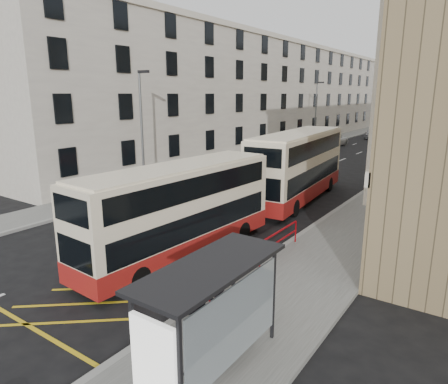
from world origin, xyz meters
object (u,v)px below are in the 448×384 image
Objects in this scene: car_silver at (372,134)px; car_dark at (383,130)px; double_decker_front at (180,211)px; pedestrian_near at (220,309)px; white_van at (331,141)px; street_lamp_near at (142,126)px; car_red at (419,130)px; street_lamp_far at (316,110)px; double_decker_rear at (298,166)px; pedestrian_far at (193,288)px; pedestrian_mid at (202,341)px; bus_shelter at (207,301)px.

car_dark is at bearing 79.09° from car_silver.
double_decker_front is 6.39m from pedestrian_near.
street_lamp_near is at bearing -81.07° from white_van.
street_lamp_far is at bearing 92.81° from car_red.
double_decker_rear is 6.43× the size of pedestrian_near.
car_silver is (-9.36, 54.72, -0.31)m from pedestrian_far.
white_van is 0.96× the size of car_red.
double_decker_rear reaches higher than pedestrian_far.
street_lamp_far is 0.72× the size of double_decker_rear.
pedestrian_mid reaches higher than car_dark.
pedestrian_near is 0.33× the size of white_van.
pedestrian_near is at bearing -36.45° from double_decker_front.
car_silver is 0.96× the size of car_dark.
bus_shelter reaches higher than white_van.
double_decker_front reaches higher than pedestrian_far.
double_decker_front is 7.81m from pedestrian_mid.
street_lamp_far is 4.34× the size of pedestrian_far.
double_decker_front reaches higher than bus_shelter.
double_decker_rear is 47.47m from car_dark.
car_silver is at bearing 92.25° from white_van.
double_decker_rear reaches higher than pedestrian_near.
pedestrian_near is 1.62m from pedestrian_mid.
bus_shelter is 1.05m from pedestrian_mid.
car_dark is (3.25, 51.35, -3.87)m from street_lamp_near.
bus_shelter reaches higher than car_red.
car_silver is (-11.21, 56.67, -0.33)m from pedestrian_mid.
white_van is (1.40, 32.09, -3.91)m from street_lamp_near.
pedestrian_mid is 57.77m from car_silver.
car_silver is (-10.65, 55.15, -0.25)m from pedestrian_near.
street_lamp_far is 44.99m from pedestrian_mid.
pedestrian_near is 1.36m from pedestrian_far.
pedestrian_far is 55.52m from car_silver.
pedestrian_mid is 0.41× the size of car_dark.
street_lamp_far is at bearing -55.04° from pedestrian_far.
pedestrian_mid is 0.35× the size of car_red.
street_lamp_far is 0.81× the size of double_decker_front.
pedestrian_far is at bearing -63.69° from white_van.
bus_shelter is 2.24× the size of pedestrian_mid.
double_decker_front is 1.89× the size of white_van.
white_van is 23.61m from car_red.
double_decker_rear is (-5.38, 16.69, 0.09)m from bus_shelter.
bus_shelter reaches higher than pedestrian_mid.
street_lamp_near reaches higher than double_decker_front.
bus_shelter is 2.31× the size of pedestrian_far.
double_decker_rear reaches higher than pedestrian_mid.
pedestrian_far is (-1.29, 0.43, 0.06)m from pedestrian_near.
pedestrian_near is at bearing -62.24° from white_van.
pedestrian_near is 0.91× the size of pedestrian_mid.
street_lamp_far is (0.00, 30.00, 0.00)m from street_lamp_near.
street_lamp_far is 21.94m from car_dark.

